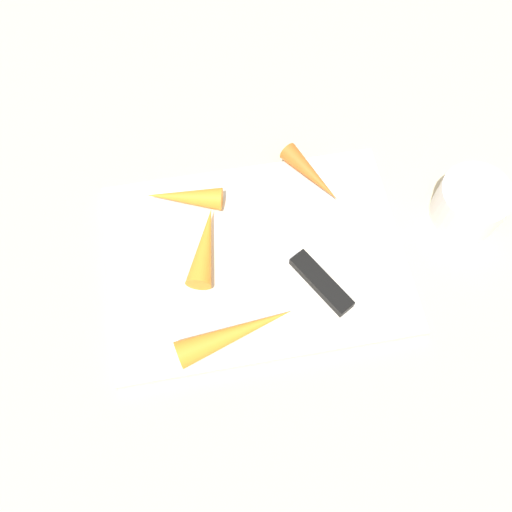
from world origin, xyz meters
name	(u,v)px	position (x,y,z in m)	size (l,w,h in m)	color
ground_plane	(256,260)	(0.00, 0.00, 0.00)	(1.40, 1.40, 0.00)	#C6B793
cutting_board	(256,258)	(0.00, 0.00, 0.01)	(0.36, 0.26, 0.01)	silver
knife	(314,275)	(-0.06, 0.04, 0.02)	(0.12, 0.18, 0.01)	#B7B7BC
carrot_long	(205,246)	(0.06, -0.02, 0.03)	(0.03, 0.03, 0.10)	orange
carrot_shortest	(184,197)	(0.08, -0.09, 0.03)	(0.03, 0.03, 0.09)	orange
carrot_short	(312,175)	(-0.09, -0.10, 0.02)	(0.03, 0.03, 0.10)	orange
carrot_longest	(236,333)	(0.04, 0.10, 0.03)	(0.03, 0.03, 0.14)	orange
small_bowl	(470,203)	(-0.28, -0.02, 0.03)	(0.09, 0.09, 0.05)	silver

